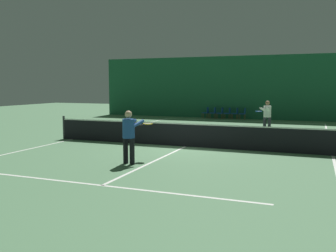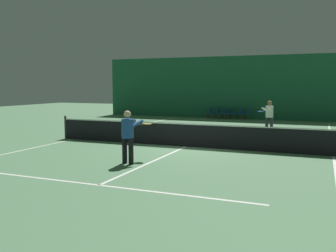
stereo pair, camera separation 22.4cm
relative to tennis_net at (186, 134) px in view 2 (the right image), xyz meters
The scene contains 17 objects.
ground_plane 0.51m from the tennis_net, ahead, with size 60.00×60.00×0.00m, color #56845B.
backdrop_curtain 13.75m from the tennis_net, 90.00° to the left, with size 23.00×0.12×4.65m.
court_line_baseline_far 11.91m from the tennis_net, 90.00° to the left, with size 11.00×0.10×0.00m.
court_line_service_far 6.42m from the tennis_net, 90.00° to the left, with size 8.25×0.10×0.00m.
court_line_service_near 6.42m from the tennis_net, 90.00° to the right, with size 8.25×0.10×0.00m.
court_line_sideline_left 5.52m from the tennis_net, behind, with size 0.10×23.80×0.00m.
court_line_sideline_right 5.52m from the tennis_net, ahead, with size 0.10×23.80×0.00m.
court_line_centre 0.51m from the tennis_net, ahead, with size 0.10×12.80×0.00m.
tennis_net is the anchor object (origin of this frame).
player_near 3.88m from the tennis_net, 98.46° to the right, with size 0.64×1.40×1.69m.
player_far 6.26m from the tennis_net, 66.13° to the left, with size 0.76×1.40×1.68m.
courtside_chair_0 13.38m from the tennis_net, 102.13° to the left, with size 0.44×0.44×0.84m.
courtside_chair_1 13.27m from the tennis_net, 99.77° to the left, with size 0.44×0.44×0.84m.
courtside_chair_2 13.19m from the tennis_net, 97.37° to the left, with size 0.44×0.44×0.84m.
courtside_chair_3 13.13m from the tennis_net, 94.94° to the left, with size 0.44×0.44×0.84m.
courtside_chair_4 13.09m from the tennis_net, 92.50° to the left, with size 0.44×0.44×0.84m.
courtside_chair_5 13.08m from the tennis_net, 90.05° to the left, with size 0.44×0.44×0.84m.
Camera 2 is at (5.06, -14.15, 2.47)m, focal length 40.00 mm.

